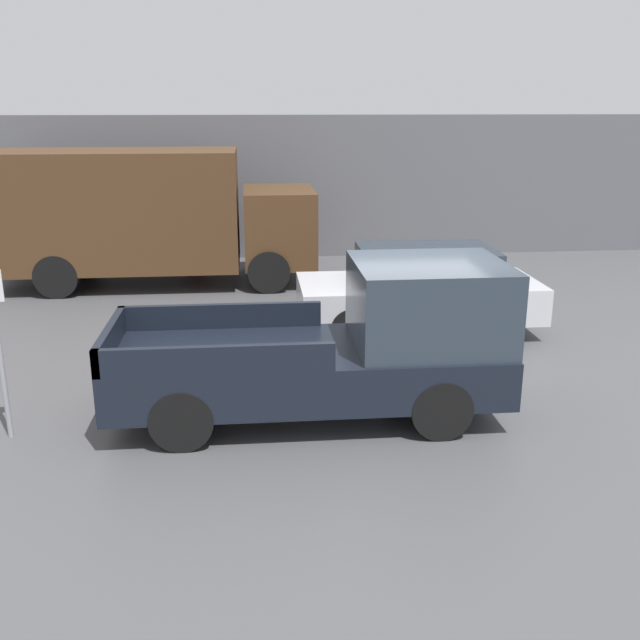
# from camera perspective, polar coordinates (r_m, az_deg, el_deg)

# --- Properties ---
(ground_plane) EXTENTS (60.00, 60.00, 0.00)m
(ground_plane) POSITION_cam_1_polar(r_m,az_deg,el_deg) (10.69, 6.42, -5.92)
(ground_plane) COLOR #4C4C4F
(building_wall) EXTENTS (28.00, 0.15, 3.84)m
(building_wall) POSITION_cam_1_polar(r_m,az_deg,el_deg) (19.98, 0.64, 10.59)
(building_wall) COLOR #56565B
(building_wall) RESTS_ON ground
(pickup_truck) EXTENTS (5.28, 1.98, 2.12)m
(pickup_truck) POSITION_cam_1_polar(r_m,az_deg,el_deg) (9.65, 2.18, -2.09)
(pickup_truck) COLOR black
(pickup_truck) RESTS_ON ground
(car) EXTENTS (4.42, 1.92, 1.59)m
(car) POSITION_cam_1_polar(r_m,az_deg,el_deg) (13.40, 8.01, 2.45)
(car) COLOR silver
(car) RESTS_ON ground
(delivery_truck) EXTENTS (7.49, 2.59, 3.12)m
(delivery_truck) POSITION_cam_1_polar(r_m,az_deg,el_deg) (17.29, -14.13, 8.31)
(delivery_truck) COLOR #472D19
(delivery_truck) RESTS_ON ground
(newspaper_box) EXTENTS (0.45, 0.40, 1.10)m
(newspaper_box) POSITION_cam_1_polar(r_m,az_deg,el_deg) (19.80, -9.74, 6.28)
(newspaper_box) COLOR red
(newspaper_box) RESTS_ON ground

